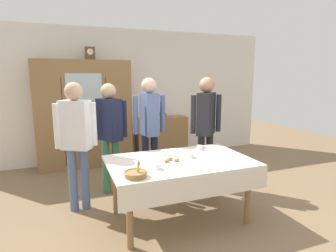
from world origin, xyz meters
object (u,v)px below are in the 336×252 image
bookshelf_low (161,137)px  tea_cup_front_edge (158,167)px  bread_basket (136,174)px  person_behind_table_left (76,134)px  dining_table (181,168)px  person_behind_table_right (149,122)px  spoon_far_right (202,155)px  spoon_near_right (217,155)px  person_beside_shelf (110,128)px  tea_cup_far_right (191,156)px  wall_cabinet (85,114)px  tea_cup_center (200,148)px  pastry_plate (171,161)px  mantel_clock (90,53)px  book_stack (161,115)px  person_by_cabinet (206,121)px

bookshelf_low → tea_cup_front_edge: size_ratio=8.61×
bread_basket → person_behind_table_left: (-0.51, 1.05, 0.24)m
dining_table → person_behind_table_right: person_behind_table_right is taller
dining_table → spoon_far_right: bearing=19.5°
spoon_far_right → person_behind_table_right: 1.10m
spoon_near_right → person_beside_shelf: bearing=138.1°
tea_cup_far_right → person_beside_shelf: bearing=127.6°
wall_cabinet → tea_cup_front_edge: wall_cabinet is taller
dining_table → person_behind_table_right: (-0.05, 1.10, 0.40)m
person_beside_shelf → bread_basket: bearing=-89.4°
tea_cup_center → pastry_plate: (-0.57, -0.39, -0.01)m
spoon_near_right → tea_cup_front_edge: bearing=-163.9°
tea_cup_center → wall_cabinet: bearing=121.1°
bread_basket → dining_table: bearing=27.4°
tea_cup_far_right → person_behind_table_left: bearing=153.5°
mantel_clock → tea_cup_center: mantel_clock is taller
spoon_near_right → person_beside_shelf: size_ratio=0.07×
dining_table → bookshelf_low: (0.69, 2.64, -0.22)m
book_stack → pastry_plate: book_stack is taller
pastry_plate → person_beside_shelf: person_beside_shelf is taller
dining_table → person_behind_table_left: size_ratio=1.02×
spoon_far_right → person_by_cabinet: person_by_cabinet is taller
bookshelf_low → pastry_plate: size_ratio=4.00×
mantel_clock → spoon_far_right: size_ratio=2.02×
mantel_clock → person_behind_table_left: bearing=-102.1°
tea_cup_far_right → pastry_plate: 0.30m
dining_table → bookshelf_low: size_ratio=1.54×
tea_cup_front_edge → person_beside_shelf: person_beside_shelf is taller
spoon_near_right → person_behind_table_left: bearing=158.7°
tea_cup_center → spoon_far_right: 0.27m
mantel_clock → bread_basket: mantel_clock is taller
tea_cup_far_right → person_behind_table_right: person_behind_table_right is taller
wall_cabinet → spoon_far_right: size_ratio=17.24×
book_stack → spoon_far_right: size_ratio=1.94×
dining_table → book_stack: bearing=75.3°
wall_cabinet → mantel_clock: size_ratio=8.55×
person_behind_table_right → person_behind_table_left: bearing=-160.5°
mantel_clock → bread_basket: (0.10, -2.92, -1.38)m
wall_cabinet → book_stack: size_ratio=8.90×
spoon_near_right → person_by_cabinet: person_by_cabinet is taller
wall_cabinet → book_stack: bearing=1.8°
mantel_clock → tea_cup_front_edge: mantel_clock is taller
tea_cup_center → person_by_cabinet: bearing=53.1°
dining_table → mantel_clock: size_ratio=7.18×
tea_cup_front_edge → pastry_plate: 0.29m
person_beside_shelf → mantel_clock: bearing=93.4°
bread_basket → person_behind_table_right: (0.59, 1.44, 0.27)m
mantel_clock → person_beside_shelf: (0.09, -1.46, -1.16)m
person_by_cabinet → person_behind_table_right: (-0.82, 0.30, -0.01)m
spoon_far_right → spoon_near_right: same height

